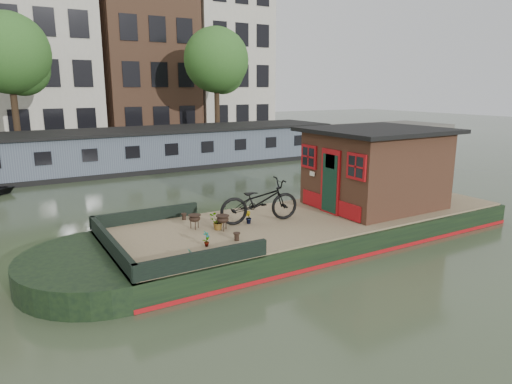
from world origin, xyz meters
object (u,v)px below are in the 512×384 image
potted_plant_a (206,239)px  brazier_rear (195,222)px  bicycle (259,201)px  cabin (375,167)px  brazier_front (223,223)px

potted_plant_a → brazier_rear: size_ratio=0.97×
bicycle → brazier_rear: bicycle is taller
cabin → bicycle: 4.07m
brazier_front → brazier_rear: (-0.58, 0.47, -0.01)m
cabin → brazier_rear: (-5.80, 0.60, -1.04)m
bicycle → brazier_front: bearing=105.8°
cabin → bicycle: (-4.01, 0.28, -0.64)m
brazier_rear → potted_plant_a: bearing=-102.3°
cabin → bicycle: cabin is taller
bicycle → brazier_rear: size_ratio=5.88×
bicycle → potted_plant_a: 2.39m
bicycle → brazier_front: bicycle is taller
potted_plant_a → brazier_rear: (0.31, 1.41, 0.01)m
brazier_front → potted_plant_a: bearing=-133.6°
brazier_front → brazier_rear: 0.75m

